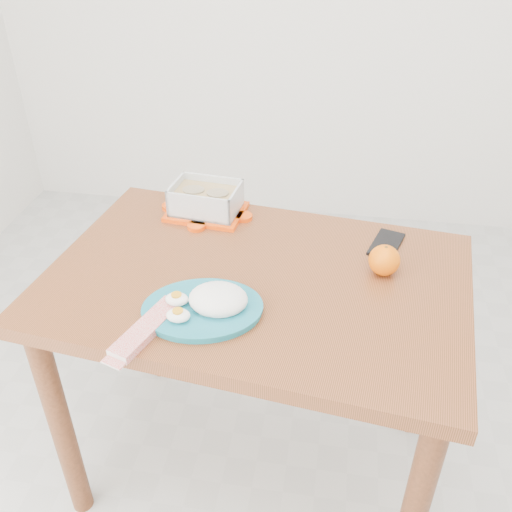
# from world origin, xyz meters

# --- Properties ---
(ground) EXTENTS (3.50, 3.50, 0.00)m
(ground) POSITION_xyz_m (0.00, 0.00, 0.00)
(ground) COLOR #B7B7B2
(ground) RESTS_ON ground
(dining_table) EXTENTS (1.12, 0.82, 0.75)m
(dining_table) POSITION_xyz_m (-0.20, 0.09, 0.63)
(dining_table) COLOR brown
(dining_table) RESTS_ON ground
(food_container) EXTENTS (0.23, 0.19, 0.09)m
(food_container) POSITION_xyz_m (-0.39, 0.38, 0.80)
(food_container) COLOR #FF4907
(food_container) RESTS_ON dining_table
(orange_fruit) EXTENTS (0.08, 0.08, 0.08)m
(orange_fruit) POSITION_xyz_m (0.12, 0.16, 0.79)
(orange_fruit) COLOR #FF6B05
(orange_fruit) RESTS_ON dining_table
(rice_plate) EXTENTS (0.33, 0.33, 0.07)m
(rice_plate) POSITION_xyz_m (-0.28, -0.06, 0.77)
(rice_plate) COLOR #187487
(rice_plate) RESTS_ON dining_table
(candy_bar) EXTENTS (0.12, 0.21, 0.02)m
(candy_bar) POSITION_xyz_m (-0.40, -0.15, 0.76)
(candy_bar) COLOR red
(candy_bar) RESTS_ON dining_table
(smartphone) EXTENTS (0.11, 0.15, 0.01)m
(smartphone) POSITION_xyz_m (0.13, 0.29, 0.75)
(smartphone) COLOR black
(smartphone) RESTS_ON dining_table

